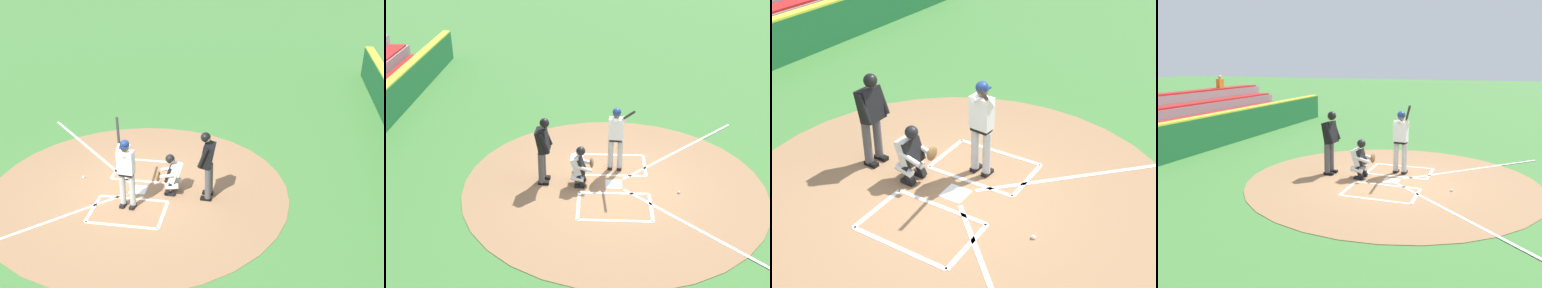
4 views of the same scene
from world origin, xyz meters
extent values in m
plane|color=#427A38|center=(0.00, 0.00, 0.00)|extent=(120.00, 120.00, 0.00)
cylinder|color=#99704C|center=(0.00, 0.00, 0.01)|extent=(8.00, 8.00, 0.01)
cube|color=white|center=(0.00, 0.00, 0.01)|extent=(0.44, 0.44, 0.01)
cube|color=white|center=(-1.05, -0.90, 0.01)|extent=(1.20, 0.08, 0.01)
cube|color=white|center=(-1.05, 0.90, 0.01)|extent=(1.20, 0.08, 0.01)
cube|color=white|center=(-0.45, 0.00, 0.01)|extent=(0.08, 1.80, 0.01)
cube|color=white|center=(-1.65, 0.00, 0.01)|extent=(0.08, 1.80, 0.01)
cube|color=white|center=(1.05, -0.90, 0.01)|extent=(1.20, 0.08, 0.01)
cube|color=white|center=(1.05, 0.90, 0.01)|extent=(1.20, 0.08, 0.01)
cube|color=white|center=(0.45, 0.00, 0.01)|extent=(0.08, 1.80, 0.01)
cube|color=white|center=(1.65, 0.00, 0.01)|extent=(0.08, 1.80, 0.01)
cube|color=white|center=(2.10, 2.10, 0.01)|extent=(3.73, 3.73, 0.01)
cube|color=white|center=(-2.10, 2.10, 0.01)|extent=(3.73, 3.73, 0.01)
cylinder|color=#BCBCBC|center=(-0.81, -0.08, 0.50)|extent=(0.15, 0.15, 0.84)
cube|color=black|center=(-0.85, -0.08, 0.04)|extent=(0.27, 0.14, 0.09)
cylinder|color=#BCBCBC|center=(-0.79, 0.18, 0.50)|extent=(0.15, 0.15, 0.84)
cube|color=black|center=(-0.83, 0.18, 0.04)|extent=(0.27, 0.14, 0.09)
cube|color=black|center=(-0.80, 0.05, 0.97)|extent=(0.25, 0.36, 0.10)
cube|color=white|center=(-0.80, 0.05, 1.28)|extent=(0.28, 0.42, 0.60)
sphere|color=brown|center=(-0.82, 0.05, 1.69)|extent=(0.21, 0.21, 0.21)
sphere|color=navy|center=(-0.80, 0.05, 1.76)|extent=(0.23, 0.23, 0.23)
cube|color=navy|center=(-0.91, 0.06, 1.73)|extent=(0.13, 0.18, 0.02)
cylinder|color=white|center=(-0.75, 0.03, 1.56)|extent=(0.43, 0.13, 0.21)
cylinder|color=white|center=(-0.73, 0.24, 1.56)|extent=(0.27, 0.11, 0.29)
cylinder|color=black|center=(-0.36, 0.33, 1.86)|extent=(0.70, 0.30, 0.53)
cylinder|color=black|center=(-0.68, 0.22, 1.62)|extent=(0.09, 0.10, 0.08)
cube|color=black|center=(-0.13, -0.89, 0.04)|extent=(0.13, 0.26, 0.09)
cube|color=black|center=(-0.13, -0.85, 0.20)|extent=(0.13, 0.25, 0.37)
cylinder|color=silver|center=(-0.13, -0.95, 0.28)|extent=(0.16, 0.37, 0.21)
cube|color=black|center=(0.19, -0.91, 0.04)|extent=(0.13, 0.26, 0.09)
cube|color=black|center=(0.19, -0.87, 0.20)|extent=(0.13, 0.25, 0.37)
cylinder|color=silver|center=(0.19, -0.97, 0.28)|extent=(0.16, 0.37, 0.21)
cube|color=silver|center=(0.03, -0.97, 0.62)|extent=(0.41, 0.37, 0.52)
cube|color=black|center=(0.03, -0.86, 0.62)|extent=(0.43, 0.23, 0.46)
sphere|color=tan|center=(0.03, -0.90, 0.99)|extent=(0.21, 0.21, 0.21)
sphere|color=black|center=(0.03, -0.88, 1.01)|extent=(0.24, 0.24, 0.24)
cylinder|color=silver|center=(-0.17, -0.79, 0.60)|extent=(0.11, 0.45, 0.20)
cylinder|color=silver|center=(0.23, -0.81, 0.60)|extent=(0.11, 0.45, 0.20)
ellipsoid|color=brown|center=(-0.16, -0.59, 0.57)|extent=(0.28, 0.11, 0.28)
cylinder|color=#4C4C51|center=(-0.21, -1.90, 0.51)|extent=(0.16, 0.16, 0.86)
cube|color=black|center=(-0.21, -1.85, 0.04)|extent=(0.14, 0.29, 0.09)
cylinder|color=#4C4C51|center=(0.07, -1.92, 0.51)|extent=(0.16, 0.16, 0.86)
cube|color=black|center=(0.07, -1.87, 0.04)|extent=(0.14, 0.29, 0.09)
cube|color=black|center=(-0.07, -1.87, 1.25)|extent=(0.46, 0.39, 0.66)
sphere|color=tan|center=(-0.07, -1.83, 1.72)|extent=(0.22, 0.22, 0.22)
sphere|color=black|center=(-0.06, -1.81, 1.74)|extent=(0.25, 0.25, 0.25)
cylinder|color=black|center=(-0.30, -1.78, 1.28)|extent=(0.11, 0.29, 0.56)
cylinder|color=black|center=(0.18, -1.80, 1.28)|extent=(0.11, 0.29, 0.56)
sphere|color=white|center=(0.36, 1.68, 0.04)|extent=(0.07, 0.07, 0.07)
camera|label=1|loc=(-10.91, -3.20, 6.96)|focal=46.01mm
camera|label=2|loc=(11.18, -0.47, 6.92)|focal=45.83mm
camera|label=3|loc=(6.16, 3.98, 5.34)|focal=47.78mm
camera|label=4|loc=(10.48, 2.65, 3.30)|focal=37.61mm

